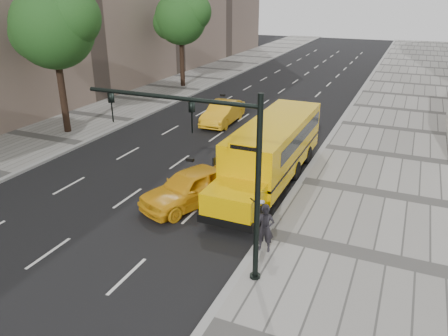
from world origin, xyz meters
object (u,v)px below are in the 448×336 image
at_px(school_bus, 273,146).
at_px(taxi_near, 191,187).
at_px(pedestrian, 265,228).
at_px(traffic_signal, 216,162).
at_px(tree_b, 54,27).
at_px(tree_c, 181,18).
at_px(taxi_far, 223,113).

height_order(school_bus, taxi_near, school_bus).
xyz_separation_m(pedestrian, traffic_signal, (-1.16, -1.70, 3.02)).
xyz_separation_m(tree_b, pedestrian, (16.76, -8.41, -5.83)).
bearing_deg(tree_c, pedestrian, -55.76).
height_order(school_bus, pedestrian, school_bus).
relative_size(taxi_near, taxi_far, 1.00).
bearing_deg(traffic_signal, school_bus, 94.71).
xyz_separation_m(tree_c, traffic_signal, (15.60, -26.33, -2.41)).
xyz_separation_m(taxi_near, pedestrian, (4.36, -2.50, 0.23)).
relative_size(pedestrian, traffic_signal, 0.29).
relative_size(taxi_near, pedestrian, 2.66).
relative_size(school_bus, pedestrian, 6.28).
bearing_deg(tree_b, traffic_signal, -32.94).
distance_m(tree_c, traffic_signal, 30.70).
relative_size(tree_c, traffic_signal, 1.39).
distance_m(tree_c, pedestrian, 30.29).
distance_m(school_bus, taxi_near, 4.99).
height_order(taxi_far, traffic_signal, traffic_signal).
relative_size(school_bus, traffic_signal, 1.81).
relative_size(tree_b, traffic_signal, 1.47).
height_order(tree_c, taxi_near, tree_c).
relative_size(tree_b, school_bus, 0.82).
bearing_deg(tree_b, taxi_near, -25.49).
distance_m(taxi_near, pedestrian, 5.03).
bearing_deg(taxi_near, tree_b, 178.23).
bearing_deg(pedestrian, taxi_far, 113.30).
height_order(tree_b, tree_c, tree_b).
xyz_separation_m(school_bus, pedestrian, (1.86, -6.71, -0.69)).
height_order(taxi_near, taxi_far, taxi_near).
height_order(taxi_near, pedestrian, pedestrian).
height_order(taxi_near, traffic_signal, traffic_signal).
distance_m(tree_b, taxi_far, 12.28).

